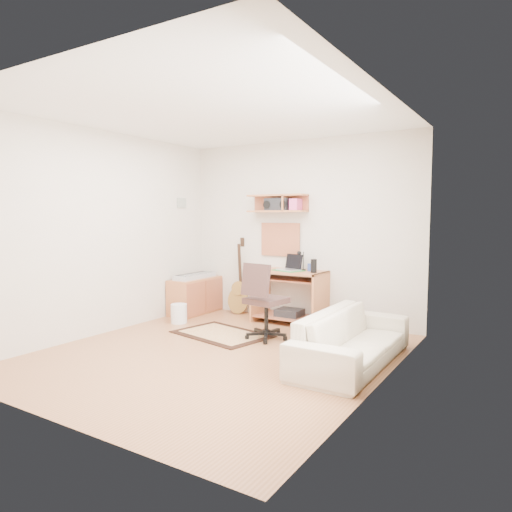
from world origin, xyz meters
The scene contains 22 objects.
floor centered at (0.00, 0.00, -0.01)m, with size 3.60×4.00×0.01m, color #AA7047.
ceiling centered at (0.00, 0.00, 2.60)m, with size 3.60×4.00×0.01m, color white.
back_wall centered at (0.00, 2.00, 1.30)m, with size 3.60×0.01×2.60m, color beige.
left_wall centered at (-1.80, 0.00, 1.30)m, with size 0.01×4.00×2.60m, color beige.
right_wall centered at (1.80, 0.00, 1.30)m, with size 0.01×4.00×2.60m, color beige.
wall_shelf centered at (-0.30, 1.88, 1.70)m, with size 0.90×0.25×0.26m, color #C17344.
cork_board centered at (-0.30, 1.98, 1.17)m, with size 0.64×0.03×0.49m, color tan.
wall_photo centered at (-1.79, 1.50, 1.72)m, with size 0.02×0.20×0.15m, color #4C8CBF.
desk centered at (-0.01, 1.73, 0.38)m, with size 1.00×0.55×0.75m, color #C17344, non-canonical shape.
laptop centered at (-0.02, 1.71, 0.87)m, with size 0.30×0.30×0.23m, color silver, non-canonical shape.
speaker centered at (0.38, 1.68, 0.84)m, with size 0.08×0.08×0.19m, color black.
desk_lamp centered at (0.13, 1.87, 0.89)m, with size 0.09×0.09×0.27m, color black, non-canonical shape.
pencil_cup centered at (0.26, 1.83, 0.80)m, with size 0.07×0.07×0.10m, color #33489B.
boombox centered at (-0.29, 1.87, 1.68)m, with size 0.37×0.17×0.19m, color black.
rug centered at (-0.45, 0.69, 0.01)m, with size 1.20×0.80×0.02m, color beige.
task_chair centered at (0.14, 0.82, 0.48)m, with size 0.49×0.49×0.96m, color #362320, non-canonical shape.
cabinet centered at (-1.58, 1.55, 0.28)m, with size 0.40×0.90×0.55m, color #C17344.
music_keyboard centered at (-1.58, 1.55, 0.58)m, with size 0.24×0.77×0.07m, color #B2B5BA.
guitar centered at (-0.98, 1.86, 0.60)m, with size 0.32×0.20×1.19m, color olive, non-canonical shape.
waste_basket centered at (-1.34, 0.90, 0.14)m, with size 0.23×0.23×0.27m, color white.
printer centered at (0.82, 1.77, 0.08)m, with size 0.41×0.32×0.16m, color #A5A8AA.
sofa centered at (1.38, 0.46, 0.36)m, with size 1.82×0.53×0.71m, color beige.
Camera 1 is at (2.98, -4.01, 1.52)m, focal length 32.38 mm.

